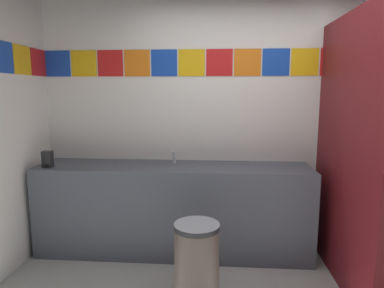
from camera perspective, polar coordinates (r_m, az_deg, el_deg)
The scene contains 6 objects.
wall_back at distance 3.58m, azimuth 11.41°, elevation 5.92°, with size 4.52×0.09×2.87m.
vanity_counter at distance 3.45m, azimuth -3.16°, elevation -10.83°, with size 2.69×0.57×0.89m.
faucet_center at distance 3.40m, azimuth -3.03°, elevation -2.49°, with size 0.04×0.10×0.14m.
soap_dispenser at distance 3.52m, azimuth -23.29°, elevation -2.39°, with size 0.09×0.09×0.16m.
stall_divider at distance 2.87m, azimuth 29.30°, elevation -2.17°, with size 0.92×1.40×2.24m.
trash_bin at distance 2.73m, azimuth 0.81°, elevation -19.47°, with size 0.35×0.35×0.63m.
Camera 1 is at (-0.43, -1.94, 1.61)m, focal length 31.45 mm.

